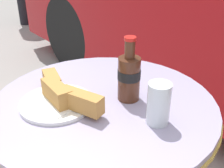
% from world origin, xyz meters
% --- Properties ---
extents(bistro_table, '(0.73, 0.73, 0.69)m').
position_xyz_m(bistro_table, '(0.00, 0.00, 0.55)').
color(bistro_table, gold).
rests_on(bistro_table, ground_plane).
extents(cola_bottle_left, '(0.07, 0.07, 0.21)m').
position_xyz_m(cola_bottle_left, '(0.04, 0.07, 0.77)').
color(cola_bottle_left, '#4C2819').
rests_on(cola_bottle_left, bistro_table).
extents(drinking_glass, '(0.06, 0.06, 0.12)m').
position_xyz_m(drinking_glass, '(0.18, 0.05, 0.75)').
color(drinking_glass, silver).
rests_on(drinking_glass, bistro_table).
extents(lunch_plate_near, '(0.31, 0.23, 0.07)m').
position_xyz_m(lunch_plate_near, '(-0.07, -0.11, 0.72)').
color(lunch_plate_near, white).
rests_on(lunch_plate_near, bistro_table).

